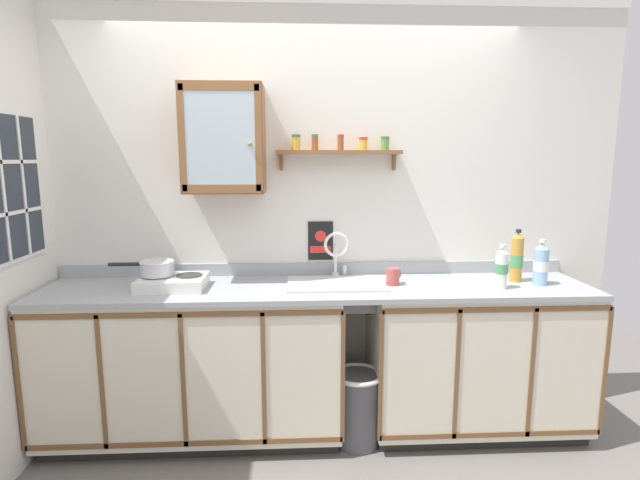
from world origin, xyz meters
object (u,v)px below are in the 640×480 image
Objects in this scene: trash_bin at (357,407)px; hot_plate_stove at (173,282)px; sink at (336,289)px; wall_cabinet at (224,139)px; bottle_water_blue_1 at (541,264)px; warning_sign at (321,241)px; bottle_opaque_white_2 at (501,268)px; saucepan at (156,267)px; mug at (393,276)px; bottle_juice_amber_0 at (517,258)px.

hot_plate_stove is at bearing 173.78° from trash_bin.
sink is 1.11m from wall_cabinet.
bottle_water_blue_1 is 1.35m from warning_sign.
bottle_water_blue_1 is 1.06× the size of bottle_opaque_white_2.
hot_plate_stove is 1.32m from trash_bin.
saucepan is 1.40m from mug.
bottle_water_blue_1 reaches higher than trash_bin.
bottle_juice_amber_0 is 1.30× the size of warning_sign.
bottle_juice_amber_0 is 1.25× the size of bottle_opaque_white_2.
warning_sign is at bearing 168.72° from bottle_juice_amber_0.
trash_bin is (1.18, -0.14, -0.83)m from saucepan.
warning_sign reaches higher than sink.
trash_bin is at bearing -175.20° from bottle_water_blue_1.
warning_sign is (-0.08, 0.25, 0.25)m from sink.
sink is 0.96m from hot_plate_stove.
mug is 0.54m from warning_sign.
bottle_opaque_white_2 is 1.18m from trash_bin.
warning_sign reaches higher than bottle_water_blue_1.
hot_plate_stove is 1.39× the size of bottle_water_blue_1.
warning_sign reaches higher than saucepan.
trash_bin is (-0.22, -0.13, -0.76)m from mug.
sink is at bearing -9.37° from wall_cabinet.
sink is 0.35m from mug.
warning_sign reaches higher than hot_plate_stove.
wall_cabinet is at bearing 176.94° from bottle_juice_amber_0.
bottle_juice_amber_0 is 0.23m from bottle_opaque_white_2.
bottle_juice_amber_0 is at bearing 44.40° from bottle_opaque_white_2.
saucepan is at bearing 167.15° from hot_plate_stove.
mug is at bearing -5.12° from sink.
warning_sign is 1.04m from trash_bin.
hot_plate_stove reaches higher than trash_bin.
hot_plate_stove is 1.30m from mug.
wall_cabinet reaches higher than warning_sign.
bottle_juice_amber_0 is 1.22m from warning_sign.
warning_sign reaches higher than mug.
hot_plate_stove is 1.92m from bottle_opaque_white_2.
saucepan is 0.83× the size of trash_bin.
warning_sign is at bearing 166.07° from bottle_water_blue_1.
bottle_opaque_white_2 is at bearing -135.60° from bottle_juice_amber_0.
sink reaches higher than saucepan.
trash_bin is at bearing -6.77° from saucepan.
sink is at bearing -179.29° from bottle_juice_amber_0.
bottle_opaque_white_2 is at bearing -8.58° from sink.
bottle_opaque_white_2 is 1.79m from wall_cabinet.
sink is 1.07m from saucepan.
wall_cabinet is (-1.77, 0.09, 0.71)m from bottle_juice_amber_0.
hot_plate_stove is (-0.96, -0.05, 0.06)m from sink.
hot_plate_stove is at bearing -177.20° from sink.
wall_cabinet is at bearing 172.08° from mug.
saucepan is 2.28m from bottle_water_blue_1.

